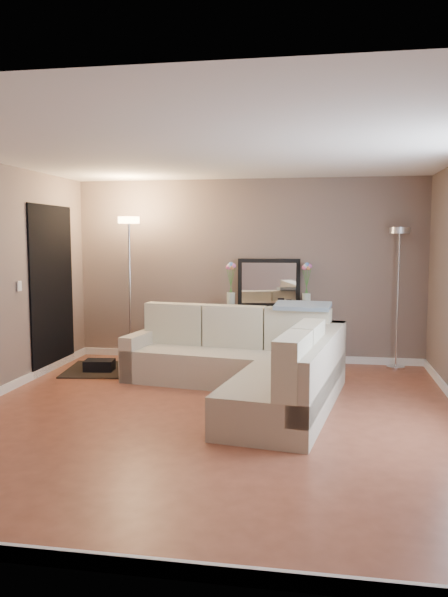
% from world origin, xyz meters
% --- Properties ---
extents(floor, '(5.00, 5.50, 0.01)m').
position_xyz_m(floor, '(0.00, 0.00, -0.01)').
color(floor, '#974F37').
rests_on(floor, ground).
extents(ceiling, '(5.00, 5.50, 0.01)m').
position_xyz_m(ceiling, '(0.00, 0.00, 2.60)').
color(ceiling, white).
rests_on(ceiling, ground).
extents(wall_back, '(5.00, 0.02, 2.60)m').
position_xyz_m(wall_back, '(0.00, 2.76, 1.30)').
color(wall_back, '#75635A').
rests_on(wall_back, ground).
extents(wall_front, '(5.00, 0.02, 2.60)m').
position_xyz_m(wall_front, '(0.00, -2.76, 1.30)').
color(wall_front, '#75635A').
rests_on(wall_front, ground).
extents(baseboard_back, '(5.00, 0.03, 0.10)m').
position_xyz_m(baseboard_back, '(0.00, 2.73, 0.05)').
color(baseboard_back, white).
rests_on(baseboard_back, ground).
extents(baseboard_front, '(5.00, 0.03, 0.10)m').
position_xyz_m(baseboard_front, '(0.00, -2.73, 0.05)').
color(baseboard_front, white).
rests_on(baseboard_front, ground).
extents(doorway, '(0.02, 1.20, 2.20)m').
position_xyz_m(doorway, '(-2.48, 1.70, 1.10)').
color(doorway, black).
rests_on(doorway, ground).
extents(switch_plate, '(0.02, 0.08, 0.12)m').
position_xyz_m(switch_plate, '(-2.48, 0.85, 1.20)').
color(switch_plate, white).
rests_on(switch_plate, ground).
extents(sectional_sofa, '(2.73, 2.88, 0.92)m').
position_xyz_m(sectional_sofa, '(0.29, 0.94, 0.34)').
color(sectional_sofa, '#BEB29A').
rests_on(sectional_sofa, floor).
extents(throw_blanket, '(0.70, 0.45, 0.09)m').
position_xyz_m(throw_blanket, '(0.84, 1.51, 0.95)').
color(throw_blanket, gray).
rests_on(throw_blanket, sectional_sofa).
extents(console_table, '(1.26, 0.41, 0.76)m').
position_xyz_m(console_table, '(0.25, 2.51, 0.43)').
color(console_table, black).
rests_on(console_table, floor).
extents(leaning_mirror, '(0.88, 0.10, 0.69)m').
position_xyz_m(leaning_mirror, '(0.32, 2.67, 1.13)').
color(leaning_mirror, black).
rests_on(leaning_mirror, console_table).
extents(table_decor, '(0.53, 0.13, 0.12)m').
position_xyz_m(table_decor, '(0.33, 2.47, 0.81)').
color(table_decor, '#BF7621').
rests_on(table_decor, console_table).
extents(flower_vase_left, '(0.14, 0.12, 0.65)m').
position_xyz_m(flower_vase_left, '(-0.19, 2.48, 1.06)').
color(flower_vase_left, silver).
rests_on(flower_vase_left, console_table).
extents(flower_vase_right, '(0.14, 0.12, 0.65)m').
position_xyz_m(flower_vase_right, '(0.86, 2.54, 1.06)').
color(flower_vase_right, silver).
rests_on(flower_vase_right, console_table).
extents(floor_lamp_lit, '(0.33, 0.33, 2.06)m').
position_xyz_m(floor_lamp_lit, '(-1.57, 2.19, 1.45)').
color(floor_lamp_lit, silver).
rests_on(floor_lamp_lit, floor).
extents(floor_lamp_unlit, '(0.35, 0.35, 1.91)m').
position_xyz_m(floor_lamp_unlit, '(2.08, 2.53, 1.35)').
color(floor_lamp_unlit, silver).
rests_on(floor_lamp_unlit, floor).
extents(charcoal_rug, '(1.47, 1.18, 0.02)m').
position_xyz_m(charcoal_rug, '(-1.62, 1.79, 0.01)').
color(charcoal_rug, black).
rests_on(charcoal_rug, floor).
extents(black_bag, '(0.41, 0.32, 0.25)m').
position_xyz_m(black_bag, '(-1.83, 1.67, 0.03)').
color(black_bag, black).
rests_on(black_bag, charcoal_rug).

